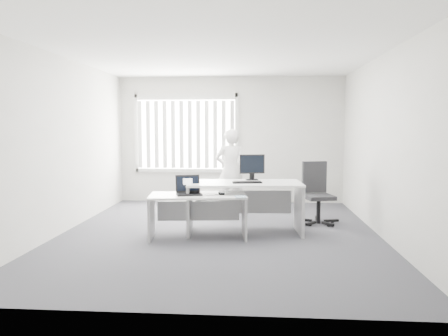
# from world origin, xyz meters

# --- Properties ---
(ground) EXTENTS (6.00, 6.00, 0.00)m
(ground) POSITION_xyz_m (0.00, 0.00, 0.00)
(ground) COLOR #4C4C53
(ground) RESTS_ON ground
(wall_back) EXTENTS (5.00, 0.02, 2.80)m
(wall_back) POSITION_xyz_m (0.00, 3.00, 1.40)
(wall_back) COLOR silver
(wall_back) RESTS_ON ground
(wall_front) EXTENTS (5.00, 0.02, 2.80)m
(wall_front) POSITION_xyz_m (0.00, -3.00, 1.40)
(wall_front) COLOR silver
(wall_front) RESTS_ON ground
(wall_left) EXTENTS (0.02, 6.00, 2.80)m
(wall_left) POSITION_xyz_m (-2.50, 0.00, 1.40)
(wall_left) COLOR silver
(wall_left) RESTS_ON ground
(wall_right) EXTENTS (0.02, 6.00, 2.80)m
(wall_right) POSITION_xyz_m (2.50, 0.00, 1.40)
(wall_right) COLOR silver
(wall_right) RESTS_ON ground
(ceiling) EXTENTS (5.00, 6.00, 0.02)m
(ceiling) POSITION_xyz_m (0.00, 0.00, 2.80)
(ceiling) COLOR white
(ceiling) RESTS_ON wall_back
(window) EXTENTS (2.32, 0.06, 1.76)m
(window) POSITION_xyz_m (-1.00, 2.96, 1.55)
(window) COLOR beige
(window) RESTS_ON wall_back
(blinds) EXTENTS (2.20, 0.10, 1.50)m
(blinds) POSITION_xyz_m (-1.00, 2.90, 1.52)
(blinds) COLOR silver
(blinds) RESTS_ON wall_back
(desk_near) EXTENTS (1.52, 0.84, 0.66)m
(desk_near) POSITION_xyz_m (-0.30, -0.25, 0.48)
(desk_near) COLOR white
(desk_near) RESTS_ON ground
(desk_far) EXTENTS (1.85, 0.97, 0.82)m
(desk_far) POSITION_xyz_m (0.39, 0.10, 0.59)
(desk_far) COLOR white
(desk_far) RESTS_ON ground
(office_chair) EXTENTS (0.75, 0.75, 1.08)m
(office_chair) POSITION_xyz_m (1.66, 0.92, 0.34)
(office_chair) COLOR black
(office_chair) RESTS_ON ground
(person) EXTENTS (0.66, 0.50, 1.65)m
(person) POSITION_xyz_m (0.07, 1.84, 0.83)
(person) COLOR white
(person) RESTS_ON ground
(laptop) EXTENTS (0.45, 0.42, 0.29)m
(laptop) POSITION_xyz_m (-0.43, -0.31, 0.81)
(laptop) COLOR black
(laptop) RESTS_ON desk_near
(paper_sheet) EXTENTS (0.36, 0.33, 0.00)m
(paper_sheet) POSITION_xyz_m (0.01, -0.34, 0.67)
(paper_sheet) COLOR white
(paper_sheet) RESTS_ON desk_near
(mouse) EXTENTS (0.10, 0.13, 0.05)m
(mouse) POSITION_xyz_m (0.05, -0.24, 0.69)
(mouse) COLOR #B8B8BA
(mouse) RESTS_ON paper_sheet
(booklet) EXTENTS (0.19, 0.23, 0.01)m
(booklet) POSITION_xyz_m (0.35, -0.44, 0.67)
(booklet) COLOR white
(booklet) RESTS_ON desk_near
(keyboard) EXTENTS (0.48, 0.22, 0.02)m
(keyboard) POSITION_xyz_m (0.44, 0.00, 0.83)
(keyboard) COLOR black
(keyboard) RESTS_ON desk_far
(monitor) EXTENTS (0.44, 0.22, 0.42)m
(monitor) POSITION_xyz_m (0.51, 0.40, 1.03)
(monitor) COLOR black
(monitor) RESTS_ON desk_far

